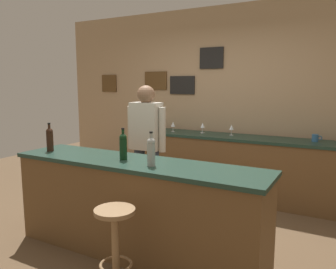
{
  "coord_description": "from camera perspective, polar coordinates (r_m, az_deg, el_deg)",
  "views": [
    {
      "loc": [
        1.76,
        -2.93,
        1.63
      ],
      "look_at": [
        -0.11,
        0.45,
        1.05
      ],
      "focal_mm": 35.77,
      "sensor_mm": 36.0,
      "label": 1
    }
  ],
  "objects": [
    {
      "name": "ground_plane",
      "position": [
        3.79,
        -1.88,
        -16.97
      ],
      "size": [
        10.0,
        10.0,
        0.0
      ],
      "primitive_type": "plane",
      "color": "brown"
    },
    {
      "name": "back_wall",
      "position": [
        5.27,
        9.38,
        5.98
      ],
      "size": [
        6.0,
        0.09,
        2.8
      ],
      "color": "tan",
      "rests_on": "ground_plane"
    },
    {
      "name": "bar_counter",
      "position": [
        3.29,
        -5.57,
        -12.29
      ],
      "size": [
        2.56,
        0.6,
        0.92
      ],
      "color": "brown",
      "rests_on": "ground_plane"
    },
    {
      "name": "side_counter",
      "position": [
        4.92,
        12.14,
        -5.51
      ],
      "size": [
        3.16,
        0.56,
        0.9
      ],
      "color": "brown",
      "rests_on": "ground_plane"
    },
    {
      "name": "bartender",
      "position": [
        4.01,
        -3.71,
        -1.44
      ],
      "size": [
        0.52,
        0.21,
        1.62
      ],
      "color": "#384766",
      "rests_on": "ground_plane"
    },
    {
      "name": "bar_stool",
      "position": [
        2.76,
        -8.98,
        -16.68
      ],
      "size": [
        0.32,
        0.32,
        0.68
      ],
      "color": "olive",
      "rests_on": "ground_plane"
    },
    {
      "name": "wine_bottle_a",
      "position": [
        3.8,
        -19.5,
        -0.65
      ],
      "size": [
        0.07,
        0.07,
        0.31
      ],
      "color": "black",
      "rests_on": "bar_counter"
    },
    {
      "name": "wine_bottle_b",
      "position": [
        3.2,
        -7.65,
        -1.88
      ],
      "size": [
        0.07,
        0.07,
        0.31
      ],
      "color": "black",
      "rests_on": "bar_counter"
    },
    {
      "name": "wine_bottle_c",
      "position": [
        2.94,
        -2.89,
        -2.76
      ],
      "size": [
        0.07,
        0.07,
        0.31
      ],
      "color": "#999E99",
      "rests_on": "bar_counter"
    },
    {
      "name": "wine_glass_a",
      "position": [
        5.2,
        0.86,
        1.7
      ],
      "size": [
        0.07,
        0.07,
        0.16
      ],
      "color": "silver",
      "rests_on": "side_counter"
    },
    {
      "name": "wine_glass_b",
      "position": [
        5.09,
        5.92,
        1.51
      ],
      "size": [
        0.07,
        0.07,
        0.16
      ],
      "color": "silver",
      "rests_on": "side_counter"
    },
    {
      "name": "wine_glass_c",
      "position": [
        4.92,
        10.76,
        1.16
      ],
      "size": [
        0.07,
        0.07,
        0.16
      ],
      "color": "silver",
      "rests_on": "side_counter"
    },
    {
      "name": "coffee_mug",
      "position": [
        4.7,
        23.82,
        -0.54
      ],
      "size": [
        0.12,
        0.08,
        0.09
      ],
      "color": "#336699",
      "rests_on": "side_counter"
    }
  ]
}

